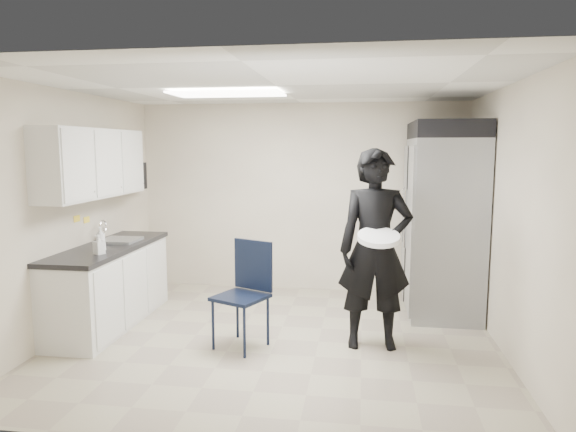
% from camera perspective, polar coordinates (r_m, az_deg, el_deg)
% --- Properties ---
extents(floor, '(4.50, 4.50, 0.00)m').
position_cam_1_polar(floor, '(5.53, -1.25, -13.54)').
color(floor, tan).
rests_on(floor, ground).
extents(ceiling, '(4.50, 4.50, 0.00)m').
position_cam_1_polar(ceiling, '(5.19, -1.34, 14.29)').
color(ceiling, white).
rests_on(ceiling, back_wall).
extents(back_wall, '(4.50, 0.00, 4.50)m').
position_cam_1_polar(back_wall, '(7.17, 1.38, 2.06)').
color(back_wall, beige).
rests_on(back_wall, floor).
extents(left_wall, '(0.00, 4.00, 4.00)m').
position_cam_1_polar(left_wall, '(6.00, -22.98, 0.35)').
color(left_wall, beige).
rests_on(left_wall, floor).
extents(right_wall, '(0.00, 4.00, 4.00)m').
position_cam_1_polar(right_wall, '(5.32, 23.37, -0.54)').
color(right_wall, beige).
rests_on(right_wall, floor).
extents(ceiling_panel, '(1.20, 0.60, 0.02)m').
position_cam_1_polar(ceiling_panel, '(5.70, -6.76, 13.34)').
color(ceiling_panel, white).
rests_on(ceiling_panel, ceiling).
extents(lower_counter, '(0.60, 1.90, 0.86)m').
position_cam_1_polar(lower_counter, '(6.19, -19.20, -7.47)').
color(lower_counter, silver).
rests_on(lower_counter, floor).
extents(countertop, '(0.64, 1.95, 0.05)m').
position_cam_1_polar(countertop, '(6.09, -19.39, -3.33)').
color(countertop, black).
rests_on(countertop, lower_counter).
extents(sink, '(0.42, 0.40, 0.14)m').
position_cam_1_polar(sink, '(6.30, -18.17, -3.06)').
color(sink, gray).
rests_on(sink, countertop).
extents(faucet, '(0.02, 0.02, 0.24)m').
position_cam_1_polar(faucet, '(6.37, -19.84, -1.65)').
color(faucet, silver).
rests_on(faucet, countertop).
extents(upper_cabinets, '(0.35, 1.80, 0.75)m').
position_cam_1_polar(upper_cabinets, '(6.05, -20.84, 5.51)').
color(upper_cabinets, silver).
rests_on(upper_cabinets, left_wall).
extents(towel_dispenser, '(0.22, 0.30, 0.35)m').
position_cam_1_polar(towel_dispenser, '(7.11, -16.71, 4.28)').
color(towel_dispenser, black).
rests_on(towel_dispenser, left_wall).
extents(notice_sticker_left, '(0.00, 0.12, 0.07)m').
position_cam_1_polar(notice_sticker_left, '(6.09, -22.41, -0.27)').
color(notice_sticker_left, yellow).
rests_on(notice_sticker_left, left_wall).
extents(notice_sticker_right, '(0.00, 0.12, 0.07)m').
position_cam_1_polar(notice_sticker_right, '(6.27, -21.46, -0.39)').
color(notice_sticker_right, yellow).
rests_on(notice_sticker_right, left_wall).
extents(commercial_fridge, '(0.80, 1.35, 2.10)m').
position_cam_1_polar(commercial_fridge, '(6.50, 16.79, -1.07)').
color(commercial_fridge, gray).
rests_on(commercial_fridge, floor).
extents(fridge_compressor, '(0.80, 1.35, 0.20)m').
position_cam_1_polar(fridge_compressor, '(6.43, 17.19, 9.11)').
color(fridge_compressor, black).
rests_on(fridge_compressor, commercial_fridge).
extents(folding_chair, '(0.61, 0.61, 1.03)m').
position_cam_1_polar(folding_chair, '(5.19, -5.31, -8.99)').
color(folding_chair, black).
rests_on(folding_chair, floor).
extents(man_tuxedo, '(0.77, 0.55, 1.99)m').
position_cam_1_polar(man_tuxedo, '(5.16, 9.66, -3.68)').
color(man_tuxedo, black).
rests_on(man_tuxedo, floor).
extents(bucket_lid, '(0.43, 0.43, 0.05)m').
position_cam_1_polar(bucket_lid, '(4.88, 10.04, -2.35)').
color(bucket_lid, white).
rests_on(bucket_lid, man_tuxedo).
extents(soap_bottle_a, '(0.13, 0.13, 0.27)m').
position_cam_1_polar(soap_bottle_a, '(5.72, -20.10, -2.44)').
color(soap_bottle_a, white).
rests_on(soap_bottle_a, countertop).
extents(soap_bottle_b, '(0.12, 0.12, 0.20)m').
position_cam_1_polar(soap_bottle_b, '(5.61, -20.27, -2.99)').
color(soap_bottle_b, '#B4B1BD').
rests_on(soap_bottle_b, countertop).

